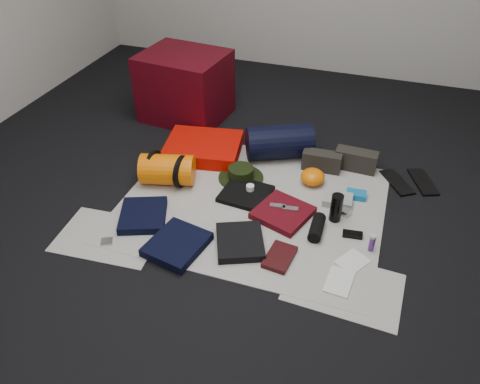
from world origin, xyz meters
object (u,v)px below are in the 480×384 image
(water_bottle, at_px, (336,208))
(navy_duffel, at_px, (280,142))
(compact_camera, at_px, (342,211))
(sleeping_pad, at_px, (203,148))
(red_cabinet, at_px, (185,86))
(stuff_sack, at_px, (167,170))
(paperback_book, at_px, (280,257))

(water_bottle, bearing_deg, navy_duffel, 131.20)
(compact_camera, bearing_deg, sleeping_pad, -178.03)
(red_cabinet, bearing_deg, compact_camera, -24.93)
(stuff_sack, bearing_deg, sleeping_pad, 78.20)
(navy_duffel, bearing_deg, red_cabinet, 131.37)
(compact_camera, bearing_deg, water_bottle, -94.21)
(navy_duffel, bearing_deg, compact_camera, -68.94)
(navy_duffel, xyz_separation_m, water_bottle, (0.50, -0.57, -0.03))
(sleeping_pad, relative_size, stuff_sack, 1.52)
(red_cabinet, height_order, water_bottle, red_cabinet)
(navy_duffel, xyz_separation_m, compact_camera, (0.53, -0.50, -0.10))
(sleeping_pad, bearing_deg, red_cabinet, 124.94)
(red_cabinet, bearing_deg, sleeping_pad, -48.54)
(sleeping_pad, distance_m, water_bottle, 1.12)
(compact_camera, bearing_deg, navy_duffel, 157.79)
(red_cabinet, relative_size, compact_camera, 6.50)
(sleeping_pad, height_order, stuff_sack, stuff_sack)
(red_cabinet, relative_size, paperback_book, 3.01)
(compact_camera, relative_size, paperback_book, 0.46)
(sleeping_pad, xyz_separation_m, paperback_book, (0.80, -0.86, -0.03))
(water_bottle, distance_m, paperback_book, 0.49)
(water_bottle, bearing_deg, red_cabinet, 145.81)
(compact_camera, bearing_deg, red_cabinet, 169.34)
(compact_camera, height_order, paperback_book, compact_camera)
(red_cabinet, distance_m, paperback_book, 1.80)
(stuff_sack, xyz_separation_m, water_bottle, (1.11, -0.03, -0.01))
(compact_camera, bearing_deg, stuff_sack, -156.96)
(red_cabinet, height_order, navy_duffel, red_cabinet)
(red_cabinet, distance_m, water_bottle, 1.67)
(water_bottle, relative_size, compact_camera, 1.85)
(sleeping_pad, relative_size, water_bottle, 2.93)
(navy_duffel, bearing_deg, sleeping_pad, 168.15)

